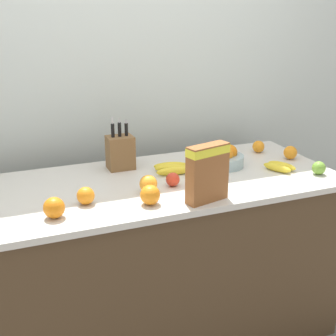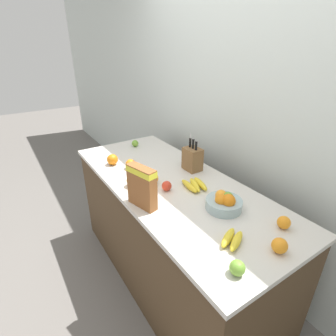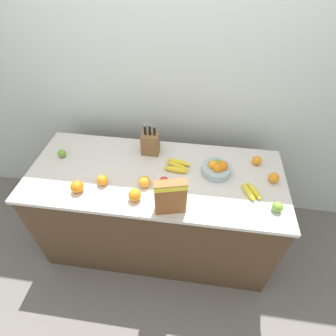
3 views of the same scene
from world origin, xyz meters
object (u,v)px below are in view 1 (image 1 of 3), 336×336
(orange_back_center, at_px, (258,147))
(orange_near_bowl, at_px, (54,208))
(knife_block, at_px, (120,152))
(banana_bunch_left, at_px, (279,167))
(orange_mid_right, at_px, (86,196))
(orange_by_cereal, at_px, (150,195))
(banana_bunch_right, at_px, (172,168))
(orange_front_right, at_px, (290,153))
(cereal_box, at_px, (207,171))
(apple_rear, at_px, (319,168))
(orange_front_center, at_px, (148,184))
(apple_leftmost, at_px, (173,179))
(fruit_bowl, at_px, (224,158))

(orange_back_center, xyz_separation_m, orange_near_bowl, (-1.26, -0.46, 0.01))
(knife_block, relative_size, orange_back_center, 4.01)
(banana_bunch_left, bearing_deg, orange_mid_right, -177.05)
(orange_by_cereal, xyz_separation_m, orange_mid_right, (-0.26, 0.11, -0.00))
(banana_bunch_right, distance_m, orange_front_right, 0.70)
(banana_bunch_right, bearing_deg, cereal_box, -90.04)
(apple_rear, relative_size, orange_back_center, 0.98)
(knife_block, height_order, apple_rear, knife_block)
(orange_near_bowl, height_order, orange_by_cereal, same)
(apple_rear, bearing_deg, knife_block, 152.95)
(orange_front_center, bearing_deg, cereal_box, -42.29)
(banana_bunch_left, height_order, orange_by_cereal, orange_by_cereal)
(banana_bunch_left, xyz_separation_m, orange_front_right, (0.17, 0.14, 0.02))
(banana_bunch_right, relative_size, apple_rear, 3.00)
(knife_block, bearing_deg, banana_bunch_left, -24.09)
(apple_leftmost, bearing_deg, banana_bunch_left, -0.32)
(knife_block, height_order, orange_mid_right, knife_block)
(orange_near_bowl, bearing_deg, cereal_box, -6.44)
(orange_near_bowl, bearing_deg, banana_bunch_left, 6.86)
(apple_rear, xyz_separation_m, orange_front_center, (-0.89, 0.10, 0.01))
(apple_leftmost, xyz_separation_m, orange_front_center, (-0.14, -0.03, 0.01))
(fruit_bowl, bearing_deg, banana_bunch_right, 177.36)
(orange_mid_right, bearing_deg, banana_bunch_right, 25.24)
(orange_near_bowl, bearing_deg, orange_back_center, 19.94)
(banana_bunch_right, distance_m, orange_by_cereal, 0.43)
(knife_block, xyz_separation_m, orange_near_bowl, (-0.42, -0.49, -0.05))
(knife_block, xyz_separation_m, orange_by_cereal, (-0.01, -0.50, -0.05))
(cereal_box, height_order, orange_mid_right, cereal_box)
(apple_leftmost, height_order, orange_front_right, orange_front_right)
(orange_back_center, bearing_deg, orange_front_right, -60.21)
(banana_bunch_left, relative_size, apple_leftmost, 2.65)
(apple_rear, xyz_separation_m, orange_mid_right, (-1.19, 0.07, 0.00))
(orange_front_right, bearing_deg, cereal_box, -153.00)
(apple_leftmost, distance_m, orange_front_center, 0.14)
(cereal_box, height_order, apple_leftmost, cereal_box)
(cereal_box, bearing_deg, orange_front_center, 123.40)
(apple_rear, distance_m, orange_mid_right, 1.19)
(apple_leftmost, height_order, orange_near_bowl, orange_near_bowl)
(cereal_box, distance_m, banana_bunch_left, 0.59)
(knife_block, bearing_deg, orange_front_right, -12.29)
(apple_leftmost, bearing_deg, orange_back_center, 24.71)
(orange_by_cereal, height_order, orange_mid_right, orange_by_cereal)
(knife_block, height_order, orange_front_right, knife_block)
(banana_bunch_left, bearing_deg, cereal_box, -157.82)
(orange_front_center, bearing_deg, apple_rear, -6.25)
(fruit_bowl, distance_m, banana_bunch_left, 0.29)
(apple_rear, height_order, orange_front_right, orange_front_right)
(orange_mid_right, bearing_deg, fruit_bowl, 15.71)
(orange_front_center, bearing_deg, orange_near_bowl, -165.64)
(apple_leftmost, xyz_separation_m, orange_front_right, (0.77, 0.14, 0.00))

